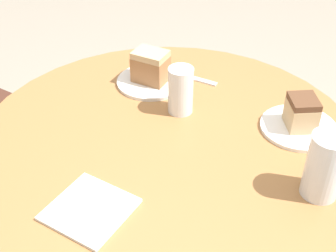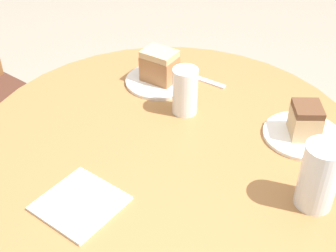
# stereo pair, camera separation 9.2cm
# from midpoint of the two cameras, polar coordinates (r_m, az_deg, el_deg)

# --- Properties ---
(table) EXTENTS (1.03, 1.03, 0.74)m
(table) POSITION_cam_midpoint_polar(r_m,az_deg,el_deg) (1.33, -1.99, -7.41)
(table) COLOR #9E6B3D
(table) RESTS_ON ground_plane
(plate_near) EXTENTS (0.21, 0.21, 0.01)m
(plate_near) POSITION_cam_midpoint_polar(r_m,az_deg,el_deg) (1.44, -3.91, 5.40)
(plate_near) COLOR white
(plate_near) RESTS_ON table
(plate_far) EXTENTS (0.20, 0.20, 0.01)m
(plate_far) POSITION_cam_midpoint_polar(r_m,az_deg,el_deg) (1.28, 13.68, -0.21)
(plate_far) COLOR white
(plate_far) RESTS_ON table
(cake_slice_near) EXTENTS (0.09, 0.11, 0.10)m
(cake_slice_near) POSITION_cam_midpoint_polar(r_m,az_deg,el_deg) (1.42, -4.00, 7.23)
(cake_slice_near) COLOR #9E6B42
(cake_slice_near) RESTS_ON plate_near
(cake_slice_far) EXTENTS (0.11, 0.11, 0.09)m
(cake_slice_far) POSITION_cam_midpoint_polar(r_m,az_deg,el_deg) (1.25, 13.99, 1.54)
(cake_slice_far) COLOR tan
(cake_slice_far) RESTS_ON plate_far
(glass_lemonade) EXTENTS (0.07, 0.07, 0.14)m
(glass_lemonade) POSITION_cam_midpoint_polar(r_m,az_deg,el_deg) (1.28, -0.50, 4.00)
(glass_lemonade) COLOR beige
(glass_lemonade) RESTS_ON table
(glass_water) EXTENTS (0.08, 0.08, 0.16)m
(glass_water) POSITION_cam_midpoint_polar(r_m,az_deg,el_deg) (1.06, 16.15, -5.12)
(glass_water) COLOR silver
(glass_water) RESTS_ON table
(napkin_stack) EXTENTS (0.17, 0.17, 0.01)m
(napkin_stack) POSITION_cam_midpoint_polar(r_m,az_deg,el_deg) (1.05, -12.14, -9.94)
(napkin_stack) COLOR white
(napkin_stack) RESTS_ON table
(fork) EXTENTS (0.03, 0.17, 0.00)m
(fork) POSITION_cam_midpoint_polar(r_m,az_deg,el_deg) (1.46, 1.14, 5.85)
(fork) COLOR silver
(fork) RESTS_ON table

